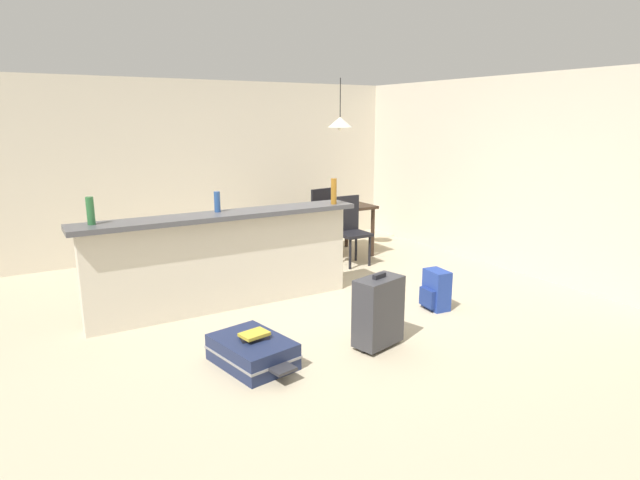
{
  "coord_description": "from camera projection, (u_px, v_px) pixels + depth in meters",
  "views": [
    {
      "loc": [
        -2.59,
        -4.55,
        1.98
      ],
      "look_at": [
        0.26,
        0.25,
        0.67
      ],
      "focal_mm": 29.59,
      "sensor_mm": 36.0,
      "label": 1
    }
  ],
  "objects": [
    {
      "name": "dining_table",
      "position": [
        332.0,
        212.0,
        7.59
      ],
      "size": [
        1.1,
        0.8,
        0.74
      ],
      "color": "#332319",
      "rests_on": "ground_plane"
    },
    {
      "name": "suitcase_upright_charcoal",
      "position": [
        378.0,
        311.0,
        4.59
      ],
      "size": [
        0.49,
        0.34,
        0.67
      ],
      "color": "#38383D",
      "rests_on": "ground_plane"
    },
    {
      "name": "pendant_lamp",
      "position": [
        340.0,
        122.0,
        7.29
      ],
      "size": [
        0.34,
        0.34,
        0.71
      ],
      "color": "black"
    },
    {
      "name": "bottle_blue",
      "position": [
        217.0,
        202.0,
        5.4
      ],
      "size": [
        0.06,
        0.06,
        0.21
      ],
      "primitive_type": "cylinder",
      "color": "#284C89",
      "rests_on": "bar_countertop"
    },
    {
      "name": "wall_back",
      "position": [
        209.0,
        167.0,
        7.81
      ],
      "size": [
        6.6,
        0.1,
        2.5
      ],
      "primitive_type": "cube",
      "color": "beige",
      "rests_on": "ground_plane"
    },
    {
      "name": "backpack_blue",
      "position": [
        436.0,
        290.0,
        5.53
      ],
      "size": [
        0.27,
        0.3,
        0.42
      ],
      "color": "#233D93",
      "rests_on": "ground_plane"
    },
    {
      "name": "book_stack",
      "position": [
        254.0,
        335.0,
        4.28
      ],
      "size": [
        0.25,
        0.22,
        0.06
      ],
      "color": "black",
      "rests_on": "suitcase_flat_navy"
    },
    {
      "name": "bottle_amber",
      "position": [
        334.0,
        191.0,
        5.89
      ],
      "size": [
        0.07,
        0.07,
        0.29
      ],
      "primitive_type": "cylinder",
      "color": "#9E661E",
      "rests_on": "bar_countertop"
    },
    {
      "name": "dining_chair_near_partition",
      "position": [
        350.0,
        227.0,
        7.19
      ],
      "size": [
        0.4,
        0.4,
        0.93
      ],
      "color": "black",
      "rests_on": "ground_plane"
    },
    {
      "name": "wall_right",
      "position": [
        498.0,
        173.0,
        7.03
      ],
      "size": [
        0.1,
        6.0,
        2.5
      ],
      "primitive_type": "cube",
      "color": "beige",
      "rests_on": "ground_plane"
    },
    {
      "name": "bar_countertop",
      "position": [
        223.0,
        215.0,
        5.37
      ],
      "size": [
        2.96,
        0.4,
        0.05
      ],
      "primitive_type": "cube",
      "color": "#4C4C51",
      "rests_on": "partition_half_wall"
    },
    {
      "name": "suitcase_flat_navy",
      "position": [
        253.0,
        352.0,
        4.3
      ],
      "size": [
        0.61,
        0.87,
        0.22
      ],
      "color": "#1E284C",
      "rests_on": "ground_plane"
    },
    {
      "name": "dining_chair_far_side",
      "position": [
        318.0,
        215.0,
        8.09
      ],
      "size": [
        0.45,
        0.45,
        0.93
      ],
      "color": "black",
      "rests_on": "ground_plane"
    },
    {
      "name": "ground_plane",
      "position": [
        311.0,
        312.0,
        5.55
      ],
      "size": [
        13.0,
        13.0,
        0.05
      ],
      "primitive_type": "cube",
      "color": "#BCAD8E"
    },
    {
      "name": "partition_half_wall",
      "position": [
        225.0,
        264.0,
        5.49
      ],
      "size": [
        2.8,
        0.2,
        0.97
      ],
      "primitive_type": "cube",
      "color": "beige",
      "rests_on": "ground_plane"
    },
    {
      "name": "bottle_green",
      "position": [
        90.0,
        211.0,
        4.76
      ],
      "size": [
        0.07,
        0.07,
        0.26
      ],
      "primitive_type": "cylinder",
      "color": "#2D6B38",
      "rests_on": "bar_countertop"
    }
  ]
}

